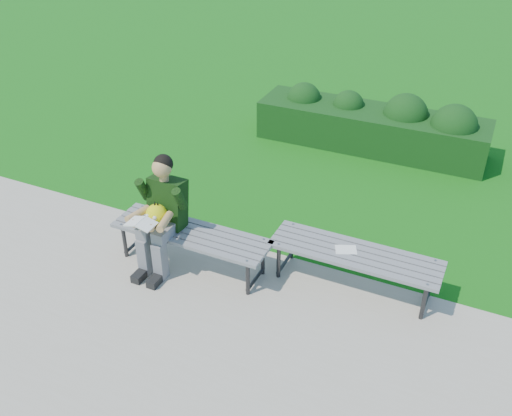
{
  "coord_description": "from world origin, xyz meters",
  "views": [
    {
      "loc": [
        2.3,
        -4.93,
        4.04
      ],
      "look_at": [
        0.15,
        -0.32,
        0.8
      ],
      "focal_mm": 40.0,
      "sensor_mm": 36.0,
      "label": 1
    }
  ],
  "objects_px": {
    "bench_right": "(355,257)",
    "bench_left": "(191,236)",
    "paper_sheet": "(346,250)",
    "seated_boy": "(161,211)",
    "hedge": "(378,124)"
  },
  "relations": [
    {
      "from": "bench_right",
      "to": "paper_sheet",
      "type": "xyz_separation_m",
      "value": [
        -0.1,
        0.0,
        0.06
      ]
    },
    {
      "from": "bench_left",
      "to": "seated_boy",
      "type": "height_order",
      "value": "seated_boy"
    },
    {
      "from": "hedge",
      "to": "bench_right",
      "type": "height_order",
      "value": "hedge"
    },
    {
      "from": "bench_right",
      "to": "bench_left",
      "type": "bearing_deg",
      "value": -166.98
    },
    {
      "from": "seated_boy",
      "to": "bench_left",
      "type": "bearing_deg",
      "value": 17.41
    },
    {
      "from": "hedge",
      "to": "paper_sheet",
      "type": "relative_size",
      "value": 13.37
    },
    {
      "from": "bench_right",
      "to": "paper_sheet",
      "type": "height_order",
      "value": "bench_right"
    },
    {
      "from": "hedge",
      "to": "seated_boy",
      "type": "distance_m",
      "value": 4.19
    },
    {
      "from": "seated_boy",
      "to": "paper_sheet",
      "type": "xyz_separation_m",
      "value": [
        1.94,
        0.5,
        -0.24
      ]
    },
    {
      "from": "hedge",
      "to": "paper_sheet",
      "type": "xyz_separation_m",
      "value": [
        0.55,
        -3.45,
        0.08
      ]
    },
    {
      "from": "bench_left",
      "to": "paper_sheet",
      "type": "xyz_separation_m",
      "value": [
        1.64,
        0.4,
        0.06
      ]
    },
    {
      "from": "bench_right",
      "to": "paper_sheet",
      "type": "bearing_deg",
      "value": 180.0
    },
    {
      "from": "bench_left",
      "to": "bench_right",
      "type": "xyz_separation_m",
      "value": [
        1.74,
        0.4,
        0.0
      ]
    },
    {
      "from": "bench_left",
      "to": "paper_sheet",
      "type": "distance_m",
      "value": 1.69
    },
    {
      "from": "bench_right",
      "to": "seated_boy",
      "type": "xyz_separation_m",
      "value": [
        -2.04,
        -0.5,
        0.3
      ]
    }
  ]
}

